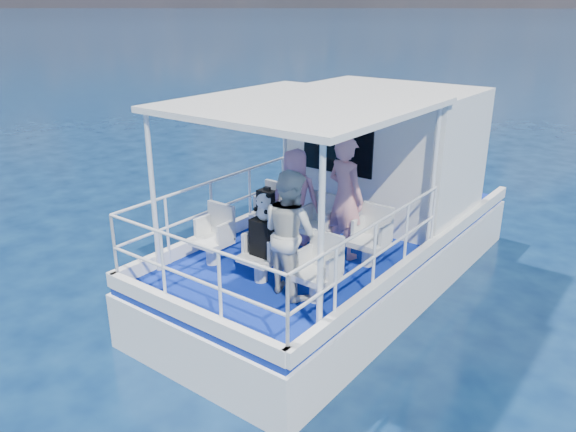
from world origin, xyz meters
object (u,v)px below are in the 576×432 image
object	(u,v)px
passenger_port_fwd	(295,197)
backpack_center	(263,238)
passenger_stbd_aft	(290,233)
panda	(264,206)

from	to	relation	value
passenger_port_fwd	backpack_center	size ratio (longest dim) A/B	3.00
passenger_port_fwd	backpack_center	world-z (taller)	passenger_port_fwd
backpack_center	passenger_stbd_aft	bearing A→B (deg)	-0.56
passenger_port_fwd	passenger_stbd_aft	distance (m)	1.59
passenger_port_fwd	backpack_center	bearing A→B (deg)	88.13
passenger_port_fwd	passenger_stbd_aft	world-z (taller)	passenger_stbd_aft
passenger_stbd_aft	backpack_center	world-z (taller)	passenger_stbd_aft
passenger_stbd_aft	backpack_center	xyz separation A→B (m)	(-0.45, 0.00, -0.18)
backpack_center	panda	size ratio (longest dim) A/B	1.33
passenger_stbd_aft	panda	bearing A→B (deg)	10.75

